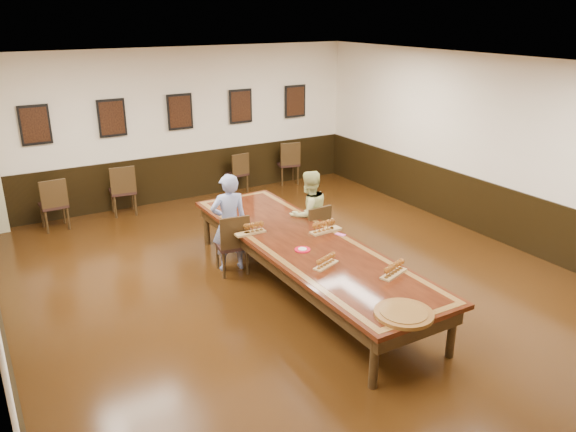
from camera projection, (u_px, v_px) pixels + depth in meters
floor at (305, 290)px, 8.32m from camera, size 8.00×10.00×0.02m
ceiling at (308, 66)px, 7.20m from camera, size 8.00×10.00×0.02m
wall_back at (180, 126)px, 11.81m from camera, size 8.00×0.02×3.20m
wall_right at (503, 151)px, 9.67m from camera, size 0.02×10.00×3.20m
chair_man at (232, 243)px, 8.72m from camera, size 0.53×0.57×0.99m
chair_woman at (312, 231)px, 9.24m from camera, size 0.47×0.51×0.94m
spare_chair_a at (53, 203)px, 10.46m from camera, size 0.49×0.53×1.00m
spare_chair_b at (122, 189)px, 11.22m from camera, size 0.54×0.58×1.03m
spare_chair_c at (236, 172)px, 12.64m from camera, size 0.46×0.49×0.91m
spare_chair_d at (288, 162)px, 13.24m from camera, size 0.58×0.61×1.02m
person_man at (229, 223)px, 8.71m from camera, size 0.63×0.46×1.57m
person_woman at (309, 214)px, 9.22m from camera, size 0.77×0.62×1.47m
pink_phone at (340, 235)px, 8.33m from camera, size 0.13×0.17×0.01m
wainscoting at (305, 259)px, 8.14m from camera, size 8.00×10.00×1.00m
conference_table at (306, 252)px, 8.10m from camera, size 1.40×5.00×0.76m
posters at (180, 112)px, 11.65m from camera, size 6.14×0.04×0.74m
flight_a at (251, 229)px, 8.35m from camera, size 0.47×0.15×0.17m
flight_b at (325, 227)px, 8.41m from camera, size 0.51×0.18×0.19m
flight_c at (326, 261)px, 7.29m from camera, size 0.42×0.26×0.15m
flight_d at (394, 269)px, 7.05m from camera, size 0.47×0.28×0.17m
red_plate_grp at (302, 250)px, 7.79m from camera, size 0.22×0.22×0.03m
carved_platter at (404, 313)px, 6.13m from camera, size 0.82×0.82×0.05m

